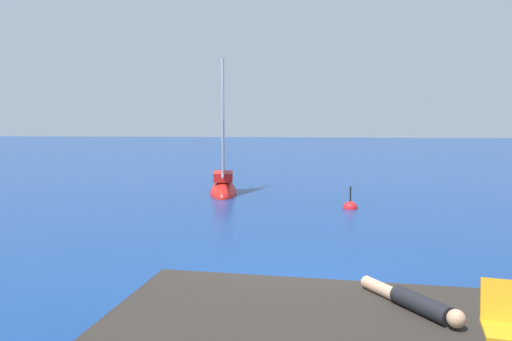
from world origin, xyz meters
TOP-DOWN VIEW (x-y plane):
  - ground_plane at (0.00, 0.00)m, footprint 160.00×160.00m
  - boulder_seaward at (2.52, -1.85)m, footprint 1.76×1.56m
  - boulder_inland at (2.95, -1.31)m, footprint 0.95×0.80m
  - sailboat_near at (-3.30, 12.34)m, footprint 1.70×3.64m
  - person_sunbather at (1.84, -3.00)m, footprint 1.07×1.55m
  - beach_chair at (2.50, -4.26)m, footprint 0.59×0.68m
  - marker_buoy at (2.07, 9.19)m, footprint 0.56×0.56m

SIDE VIEW (x-z plane):
  - ground_plane at x=0.00m, z-range 0.00..0.00m
  - boulder_seaward at x=2.52m, z-range -0.49..0.49m
  - boulder_inland at x=2.95m, z-range -0.31..0.31m
  - marker_buoy at x=2.07m, z-range -0.56..0.57m
  - sailboat_near at x=-3.30m, z-range -2.95..3.67m
  - person_sunbather at x=1.84m, z-range 0.88..1.13m
  - beach_chair at x=2.50m, z-range 0.94..1.73m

